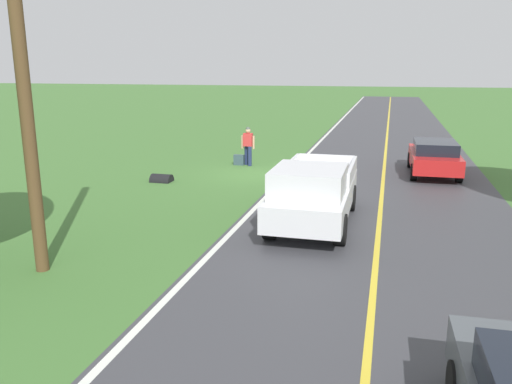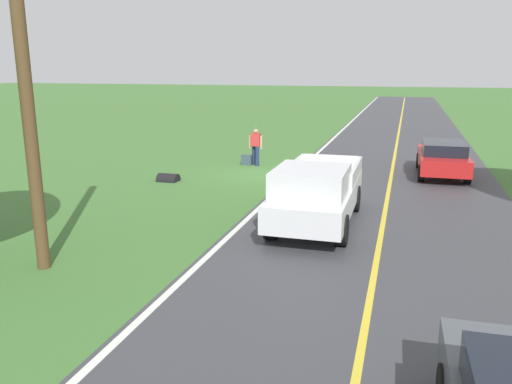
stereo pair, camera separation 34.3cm
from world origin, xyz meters
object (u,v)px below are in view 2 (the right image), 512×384
object	(u,v)px
suitcase_carried	(246,160)
pickup_truck_passing	(316,193)
hitchhiker_walking	(256,144)
utility_pole_roadside	(28,107)
sedan_near_oncoming	(443,157)

from	to	relation	value
suitcase_carried	pickup_truck_passing	bearing A→B (deg)	29.08
hitchhiker_walking	utility_pole_roadside	bearing A→B (deg)	85.22
sedan_near_oncoming	pickup_truck_passing	bearing A→B (deg)	65.38
hitchhiker_walking	sedan_near_oncoming	xyz separation A→B (m)	(-7.99, 0.07, -0.23)
suitcase_carried	utility_pole_roadside	distance (m)	13.47
sedan_near_oncoming	utility_pole_roadside	size ratio (longest dim) A/B	0.62
suitcase_carried	hitchhiker_walking	bearing A→B (deg)	100.86
suitcase_carried	utility_pole_roadside	xyz separation A→B (m)	(0.68, 13.04, 3.32)
utility_pole_roadside	pickup_truck_passing	bearing A→B (deg)	-138.03
pickup_truck_passing	sedan_near_oncoming	distance (m)	9.13
hitchhiker_walking	utility_pole_roadside	size ratio (longest dim) A/B	0.25
pickup_truck_passing	sedan_near_oncoming	size ratio (longest dim) A/B	1.22
sedan_near_oncoming	suitcase_carried	bearing A→B (deg)	0.04
pickup_truck_passing	utility_pole_roadside	world-z (taller)	utility_pole_roadside
sedan_near_oncoming	utility_pole_roadside	xyz separation A→B (m)	(9.08, 13.04, 2.80)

